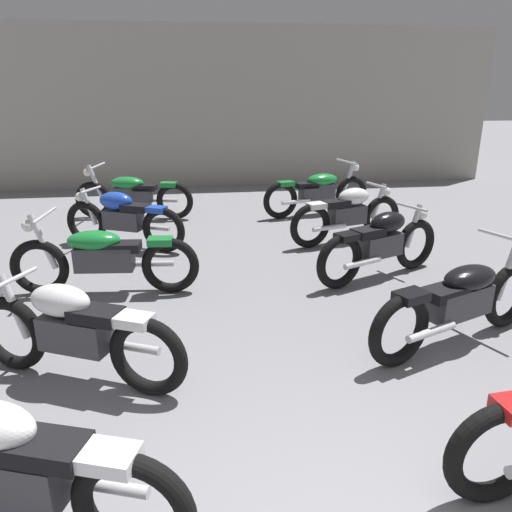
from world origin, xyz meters
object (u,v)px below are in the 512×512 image
object	(u,v)px
motorcycle_left_row_2	(103,257)
motorcycle_right_row_1	(461,300)
motorcycle_left_row_3	(123,218)
motorcycle_left_row_1	(74,331)
motorcycle_left_row_0	(12,470)
motorcycle_right_row_4	(318,191)
motorcycle_left_row_4	(133,194)
motorcycle_right_row_2	(381,243)
motorcycle_right_row_3	(348,213)

from	to	relation	value
motorcycle_left_row_2	motorcycle_right_row_1	world-z (taller)	same
motorcycle_left_row_3	motorcycle_right_row_1	world-z (taller)	motorcycle_right_row_1
motorcycle_left_row_1	motorcycle_left_row_3	xyz separation A→B (m)	(-0.01, 3.56, 0.00)
motorcycle_left_row_1	motorcycle_left_row_3	world-z (taller)	same
motorcycle_left_row_0	motorcycle_right_row_4	world-z (taller)	motorcycle_right_row_4
motorcycle_left_row_0	motorcycle_left_row_3	xyz separation A→B (m)	(-0.01, 5.10, 0.00)
motorcycle_left_row_4	motorcycle_right_row_1	bearing A→B (deg)	-56.17
motorcycle_left_row_0	motorcycle_right_row_4	bearing A→B (deg)	63.29
motorcycle_left_row_3	motorcycle_right_row_4	bearing A→B (deg)	24.88
motorcycle_left_row_4	motorcycle_right_row_4	size ratio (longest dim) A/B	1.01
motorcycle_right_row_2	motorcycle_left_row_1	bearing A→B (deg)	-150.45
motorcycle_left_row_1	motorcycle_left_row_4	size ratio (longest dim) A/B	0.85
motorcycle_left_row_2	motorcycle_right_row_4	distance (m)	4.72
motorcycle_left_row_0	motorcycle_right_row_1	bearing A→B (deg)	26.34
motorcycle_left_row_2	motorcycle_right_row_4	bearing A→B (deg)	44.09
motorcycle_right_row_3	motorcycle_right_row_4	world-z (taller)	motorcycle_right_row_4
motorcycle_left_row_1	motorcycle_left_row_4	world-z (taller)	motorcycle_left_row_4
motorcycle_right_row_4	motorcycle_left_row_1	bearing A→B (deg)	-123.19
motorcycle_left_row_3	motorcycle_right_row_2	world-z (taller)	same
motorcycle_right_row_2	motorcycle_left_row_2	bearing A→B (deg)	-179.25
motorcycle_left_row_1	motorcycle_right_row_2	bearing A→B (deg)	29.55
motorcycle_left_row_0	motorcycle_left_row_2	size ratio (longest dim) A/B	0.87
motorcycle_left_row_0	motorcycle_right_row_1	xyz separation A→B (m)	(3.42, 1.69, -0.01)
motorcycle_left_row_3	motorcycle_right_row_2	size ratio (longest dim) A/B	0.99
motorcycle_right_row_1	motorcycle_left_row_4	bearing A→B (deg)	123.83
motorcycle_left_row_0	motorcycle_right_row_4	xyz separation A→B (m)	(3.35, 6.66, -0.01)
motorcycle_left_row_1	motorcycle_right_row_4	size ratio (longest dim) A/B	0.86
motorcycle_left_row_2	motorcycle_right_row_1	xyz separation A→B (m)	(3.46, -1.68, 0.00)
motorcycle_right_row_3	motorcycle_right_row_4	size ratio (longest dim) A/B	0.90
motorcycle_left_row_0	motorcycle_left_row_4	xyz separation A→B (m)	(-0.03, 6.84, -0.01)
motorcycle_left_row_1	motorcycle_right_row_3	xyz separation A→B (m)	(3.37, 3.38, 0.00)
motorcycle_left_row_3	motorcycle_right_row_1	distance (m)	4.83
motorcycle_left_row_0	motorcycle_left_row_3	size ratio (longest dim) A/B	1.04
motorcycle_left_row_3	motorcycle_right_row_4	world-z (taller)	motorcycle_right_row_4
motorcycle_left_row_1	motorcycle_right_row_2	distance (m)	3.81
motorcycle_left_row_3	motorcycle_right_row_4	distance (m)	3.71
motorcycle_right_row_3	motorcycle_right_row_4	xyz separation A→B (m)	(-0.02, 1.74, -0.01)
motorcycle_right_row_2	motorcycle_left_row_4	bearing A→B (deg)	134.41
motorcycle_left_row_0	motorcycle_right_row_3	distance (m)	5.97
motorcycle_left_row_2	motorcycle_right_row_4	world-z (taller)	same
motorcycle_left_row_0	motorcycle_right_row_1	size ratio (longest dim) A/B	0.93
motorcycle_left_row_4	motorcycle_right_row_1	distance (m)	6.19
motorcycle_right_row_3	motorcycle_right_row_4	bearing A→B (deg)	90.74
motorcycle_left_row_3	motorcycle_right_row_1	bearing A→B (deg)	-44.84
motorcycle_left_row_3	motorcycle_left_row_4	size ratio (longest dim) A/B	0.85
motorcycle_left_row_3	motorcycle_right_row_3	size ratio (longest dim) A/B	0.95
motorcycle_left_row_0	motorcycle_right_row_4	size ratio (longest dim) A/B	0.89
motorcycle_left_row_4	motorcycle_left_row_2	bearing A→B (deg)	-90.14
motorcycle_right_row_3	motorcycle_right_row_2	bearing A→B (deg)	-92.14
motorcycle_left_row_4	motorcycle_right_row_3	world-z (taller)	motorcycle_left_row_4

